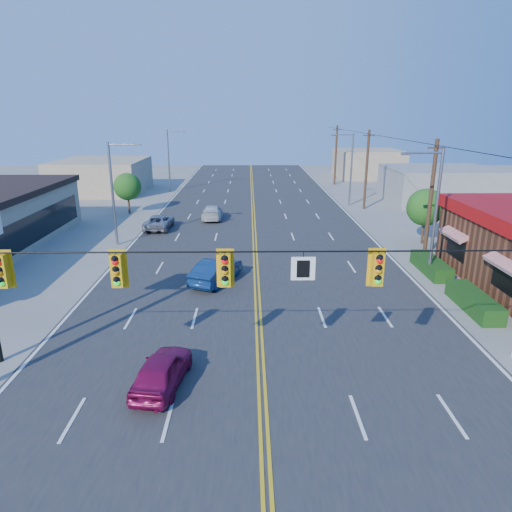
{
  "coord_description": "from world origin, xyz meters",
  "views": [
    {
      "loc": [
        -0.46,
        -13.24,
        10.01
      ],
      "look_at": [
        -0.06,
        11.7,
        2.2
      ],
      "focal_mm": 32.0,
      "sensor_mm": 36.0,
      "label": 1
    }
  ],
  "objects_px": {
    "signal_span": "(260,286)",
    "car_white": "(212,213)",
    "car_silver": "(159,222)",
    "car_magenta": "(162,371)",
    "car_blue": "(216,271)"
  },
  "relations": [
    {
      "from": "signal_span",
      "to": "car_silver",
      "type": "bearing_deg",
      "value": 107.37
    },
    {
      "from": "car_white",
      "to": "signal_span",
      "type": "bearing_deg",
      "value": 96.24
    },
    {
      "from": "car_white",
      "to": "car_silver",
      "type": "distance_m",
      "value": 5.96
    },
    {
      "from": "car_magenta",
      "to": "car_silver",
      "type": "height_order",
      "value": "car_magenta"
    },
    {
      "from": "car_blue",
      "to": "car_silver",
      "type": "xyz_separation_m",
      "value": [
        -6.07,
        13.73,
        -0.1
      ]
    },
    {
      "from": "signal_span",
      "to": "car_blue",
      "type": "relative_size",
      "value": 5.42
    },
    {
      "from": "car_white",
      "to": "car_silver",
      "type": "height_order",
      "value": "car_white"
    },
    {
      "from": "car_magenta",
      "to": "car_blue",
      "type": "distance_m",
      "value": 11.3
    },
    {
      "from": "car_blue",
      "to": "car_silver",
      "type": "height_order",
      "value": "car_blue"
    },
    {
      "from": "car_blue",
      "to": "car_white",
      "type": "distance_m",
      "value": 17.73
    },
    {
      "from": "car_magenta",
      "to": "car_white",
      "type": "height_order",
      "value": "car_white"
    },
    {
      "from": "car_blue",
      "to": "car_white",
      "type": "xyz_separation_m",
      "value": [
        -1.58,
        17.66,
        -0.06
      ]
    },
    {
      "from": "car_magenta",
      "to": "car_white",
      "type": "distance_m",
      "value": 28.88
    },
    {
      "from": "signal_span",
      "to": "car_white",
      "type": "xyz_separation_m",
      "value": [
        -3.95,
        30.88,
        -4.21
      ]
    },
    {
      "from": "signal_span",
      "to": "car_white",
      "type": "height_order",
      "value": "signal_span"
    }
  ]
}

